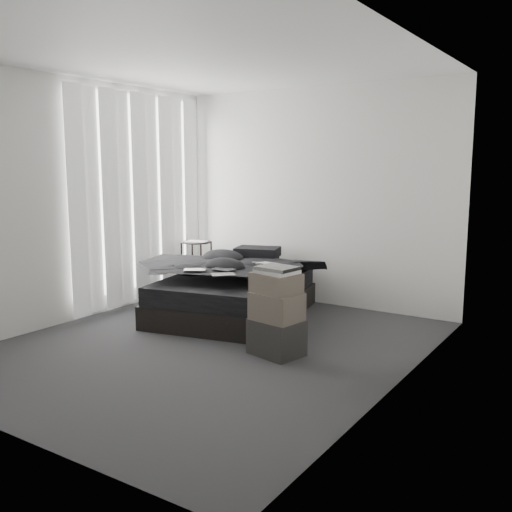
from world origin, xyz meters
The scene contains 24 objects.
floor centered at (0.00, 0.00, 0.00)m, with size 3.60×4.20×0.01m, color #343336.
ceiling centered at (0.00, 0.00, 2.60)m, with size 3.60×4.20×0.01m, color white.
wall_back centered at (0.00, 2.10, 1.30)m, with size 3.60×0.01×2.60m, color white.
wall_left centered at (-1.80, 0.00, 1.30)m, with size 0.01×4.20×2.60m, color white.
wall_right centered at (1.80, 0.00, 1.30)m, with size 0.01×4.20×2.60m, color white.
window_left centered at (-1.78, 0.90, 1.35)m, with size 0.02×2.00×2.30m, color white.
curtain_left centered at (-1.73, 0.90, 1.28)m, with size 0.06×2.12×2.48m, color white.
bed centered at (-0.45, 1.02, 0.12)m, with size 1.39×1.84×0.25m, color black.
mattress centered at (-0.45, 1.02, 0.35)m, with size 1.34×1.78×0.20m, color black.
duvet centered at (-0.44, 0.98, 0.55)m, with size 1.35×1.57×0.21m, color black.
pillow_lower centered at (-0.63, 1.71, 0.51)m, with size 0.55×0.37×0.12m, color black.
pillow_upper centered at (-0.57, 1.70, 0.63)m, with size 0.52×0.36×0.12m, color black.
laptop centered at (-0.12, 1.13, 0.67)m, with size 0.29×0.19×0.02m, color silver.
comic_a centered at (-0.56, 0.50, 0.66)m, with size 0.23×0.15×0.01m, color black.
comic_b centered at (-0.33, 0.68, 0.67)m, with size 0.23×0.15×0.01m, color black.
comic_c centered at (-0.16, 0.44, 0.67)m, with size 0.23×0.15×0.01m, color black.
side_stand centered at (-1.49, 1.65, 0.34)m, with size 0.37×0.37×0.69m, color black.
papers centered at (-1.47, 1.65, 0.70)m, with size 0.27×0.20×0.01m, color white.
floor_books centered at (-1.19, 1.31, 0.07)m, with size 0.15×0.21×0.15m, color black.
box_lower centered at (0.65, 0.14, 0.16)m, with size 0.44×0.34×0.32m, color black.
box_mid centered at (0.66, 0.13, 0.45)m, with size 0.41×0.32×0.25m, color #5A5147.
box_upper centered at (0.64, 0.14, 0.66)m, with size 0.39×0.31×0.17m, color #5A5147.
art_book_white centered at (0.65, 0.14, 0.76)m, with size 0.33×0.27×0.03m, color silver.
art_book_snake centered at (0.66, 0.13, 0.79)m, with size 0.32×0.26×0.03m, color silver.
Camera 1 is at (3.18, -4.08, 1.69)m, focal length 40.00 mm.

